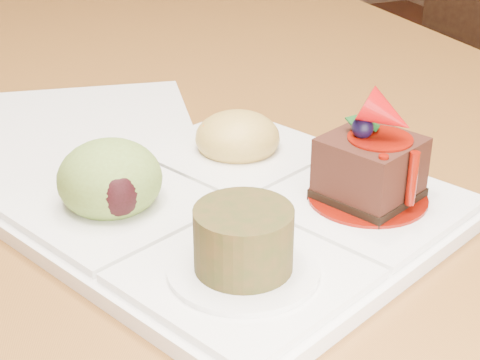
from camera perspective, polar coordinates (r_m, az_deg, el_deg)
name	(u,v)px	position (r m, az deg, el deg)	size (l,w,h in m)	color
dining_table	(99,149)	(0.85, -10.86, 2.41)	(1.00, 1.80, 0.75)	brown
chair_right	(480,131)	(1.40, 18.14, 3.65)	(0.51, 0.51, 0.90)	black
sampler_plate	(234,195)	(0.55, -0.50, -1.20)	(0.37, 0.37, 0.11)	white
second_plate	(60,139)	(0.70, -13.82, 3.11)	(0.25, 0.25, 0.01)	white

